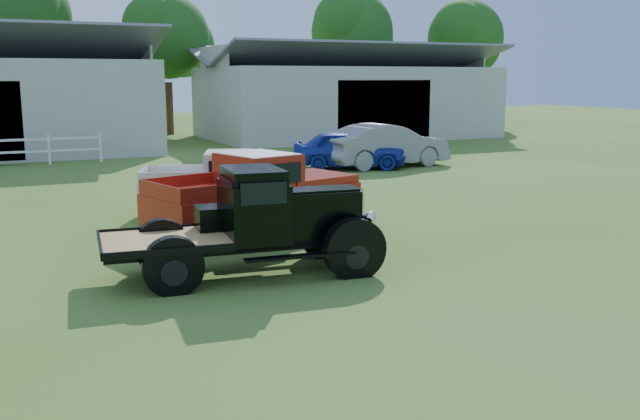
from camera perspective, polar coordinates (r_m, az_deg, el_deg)
name	(u,v)px	position (r m, az deg, el deg)	size (l,w,h in m)	color
ground	(339,283)	(12.17, 1.55, -5.88)	(120.00, 120.00, 0.00)	#406818
shed_right	(346,92)	(42.10, 2.13, 9.42)	(16.80, 9.20, 5.20)	#AAA999
tree_b	(2,35)	(44.51, -24.09, 12.65)	(6.90, 6.90, 11.50)	#21501A
tree_c	(168,59)	(44.63, -12.09, 11.70)	(5.40, 5.40, 9.00)	#21501A
tree_d	(352,54)	(50.17, 2.57, 12.34)	(6.00, 6.00, 10.00)	#21501A
tree_e	(465,59)	(52.71, 11.50, 11.79)	(5.70, 5.70, 9.50)	#21501A
vintage_flatbed	(249,222)	(12.55, -5.74, -0.97)	(4.79, 1.90, 1.90)	black
red_pickup	(255,193)	(15.93, -5.22, 1.36)	(4.98, 1.91, 1.82)	maroon
white_pickup	(227,185)	(18.02, -7.46, 2.03)	(4.34, 1.68, 1.60)	beige
misc_car_blue	(349,149)	(27.29, 2.32, 4.87)	(1.75, 4.34, 1.48)	#1B2E97
misc_car_grey	(386,145)	(27.91, 5.30, 5.16)	(1.77, 5.07, 1.67)	gray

